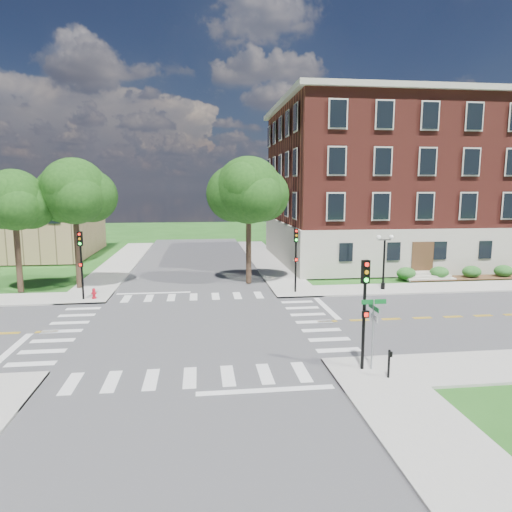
{
  "coord_description": "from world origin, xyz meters",
  "views": [
    {
      "loc": [
        0.51,
        -25.61,
        7.95
      ],
      "look_at": [
        4.4,
        5.6,
        3.2
      ],
      "focal_mm": 32.0,
      "sensor_mm": 36.0,
      "label": 1
    }
  ],
  "objects": [
    {
      "name": "twin_lamp_west",
      "position": [
        14.59,
        7.55,
        2.52
      ],
      "size": [
        1.36,
        0.36,
        4.23
      ],
      "color": "black",
      "rests_on": "ground"
    },
    {
      "name": "push_button_post",
      "position": [
        8.2,
        -8.47,
        0.8
      ],
      "size": [
        0.14,
        0.21,
        1.2
      ],
      "color": "black",
      "rests_on": "ground"
    },
    {
      "name": "ground",
      "position": [
        0.0,
        0.0,
        0.0
      ],
      "size": [
        160.0,
        160.0,
        0.0
      ],
      "primitive_type": "plane",
      "color": "#1C4C15",
      "rests_on": "ground"
    },
    {
      "name": "crosswalk_east",
      "position": [
        7.2,
        0.0,
        0.0
      ],
      "size": [
        2.2,
        10.2,
        0.02
      ],
      "primitive_type": null,
      "color": "silver",
      "rests_on": "ground"
    },
    {
      "name": "stop_bar_east",
      "position": [
        8.8,
        3.0,
        0.0
      ],
      "size": [
        0.4,
        5.5,
        0.0
      ],
      "primitive_type": "cube",
      "color": "silver",
      "rests_on": "ground"
    },
    {
      "name": "road_ns",
      "position": [
        0.0,
        0.0,
        0.01
      ],
      "size": [
        12.0,
        90.0,
        0.01
      ],
      "primitive_type": "cube",
      "color": "#3D3D3F",
      "rests_on": "ground"
    },
    {
      "name": "road_ew",
      "position": [
        0.0,
        0.0,
        0.01
      ],
      "size": [
        90.0,
        12.0,
        0.01
      ],
      "primitive_type": "cube",
      "color": "#3D3D3F",
      "rests_on": "ground"
    },
    {
      "name": "street_sign_pole",
      "position": [
        7.85,
        -7.48,
        2.31
      ],
      "size": [
        1.1,
        1.1,
        3.1
      ],
      "color": "gray",
      "rests_on": "ground"
    },
    {
      "name": "tree_d",
      "position": [
        4.48,
        11.14,
        7.69
      ],
      "size": [
        5.41,
        5.41,
        10.31
      ],
      "color": "#2F1E17",
      "rests_on": "ground"
    },
    {
      "name": "tree_b",
      "position": [
        -12.97,
        9.98,
        6.99
      ],
      "size": [
        4.49,
        4.49,
        9.16
      ],
      "color": "#2F1E17",
      "rests_on": "ground"
    },
    {
      "name": "sidewalk_ne",
      "position": [
        15.38,
        15.38,
        0.06
      ],
      "size": [
        34.0,
        34.0,
        0.12
      ],
      "color": "#9E9B93",
      "rests_on": "ground"
    },
    {
      "name": "sidewalk_nw",
      "position": [
        -15.38,
        15.38,
        0.06
      ],
      "size": [
        34.0,
        34.0,
        0.12
      ],
      "color": "#9E9B93",
      "rests_on": "ground"
    },
    {
      "name": "fire_hydrant",
      "position": [
        -7.01,
        7.18,
        0.46
      ],
      "size": [
        0.35,
        0.35,
        0.75
      ],
      "color": "#B00D1C",
      "rests_on": "ground"
    },
    {
      "name": "tree_c",
      "position": [
        -8.95,
        11.02,
        7.62
      ],
      "size": [
        5.08,
        5.08,
        10.07
      ],
      "color": "#2F1E17",
      "rests_on": "ground"
    },
    {
      "name": "traffic_signal_nw",
      "position": [
        -7.72,
        7.05,
        3.19
      ],
      "size": [
        0.36,
        0.42,
        4.8
      ],
      "color": "black",
      "rests_on": "ground"
    },
    {
      "name": "secondary_building",
      "position": [
        -22.0,
        30.0,
        4.28
      ],
      "size": [
        20.4,
        15.4,
        8.3
      ],
      "color": "#9B8055",
      "rests_on": "ground"
    },
    {
      "name": "shrub_row",
      "position": [
        27.0,
        10.8,
        0.0
      ],
      "size": [
        18.0,
        2.0,
        1.3
      ],
      "primitive_type": null,
      "color": "#194D1C",
      "rests_on": "ground"
    },
    {
      "name": "traffic_signal_ne",
      "position": [
        7.64,
        7.45,
        3.19
      ],
      "size": [
        0.36,
        0.41,
        4.8
      ],
      "color": "black",
      "rests_on": "ground"
    },
    {
      "name": "main_building",
      "position": [
        24.0,
        21.99,
        8.34
      ],
      "size": [
        30.6,
        22.4,
        16.5
      ],
      "color": "#ABA797",
      "rests_on": "ground"
    },
    {
      "name": "traffic_signal_se",
      "position": [
        7.44,
        -7.44,
        3.19
      ],
      "size": [
        0.36,
        0.41,
        4.8
      ],
      "color": "black",
      "rests_on": "ground"
    }
  ]
}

